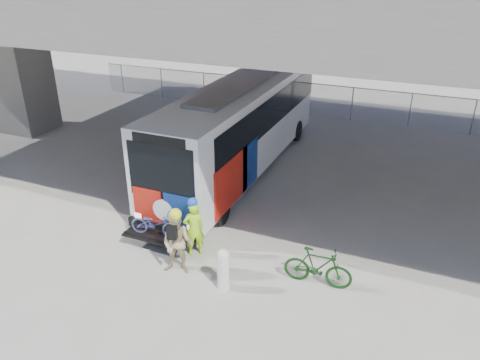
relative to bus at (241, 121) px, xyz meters
The scene contains 8 objects.
ground 4.66m from the bus, 61.26° to the right, with size 160.00×160.00×0.00m, color #9E9991.
bus is the anchor object (origin of this frame).
overpass 4.88m from the bus, 10.02° to the left, with size 40.00×16.00×7.95m.
chainlink_fence 8.62m from the bus, 76.54° to the left, with size 30.00×0.06×30.00m.
bollard 8.08m from the bus, 70.29° to the right, with size 0.32×0.32×1.23m.
cyclist_hivis 6.56m from the bus, 79.33° to the right, with size 0.75×0.71×1.89m.
cyclist_tan 7.50m from the bus, 80.62° to the right, with size 1.03×0.88×2.03m.
bike_parked 8.19m from the bus, 52.01° to the right, with size 0.53×1.87×1.12m, color #123A13.
Camera 1 is at (5.08, -13.01, 8.08)m, focal length 35.00 mm.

